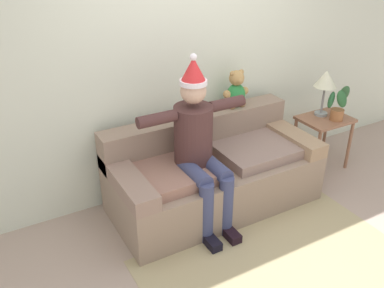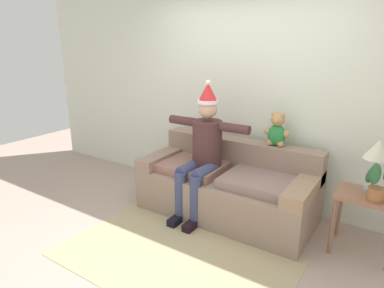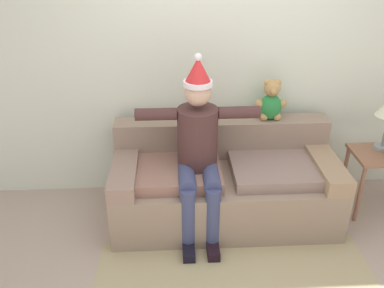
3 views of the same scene
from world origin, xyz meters
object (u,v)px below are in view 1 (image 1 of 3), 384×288
(teddy_bear, at_px, (236,91))
(person_seated, at_px, (199,143))
(potted_plant, at_px, (338,105))
(couch, at_px, (212,173))
(table_lamp, at_px, (326,81))
(side_table, at_px, (324,127))

(teddy_bear, bearing_deg, person_seated, -146.90)
(person_seated, xyz_separation_m, potted_plant, (1.74, 0.07, -0.02))
(person_seated, relative_size, potted_plant, 4.06)
(couch, distance_m, potted_plant, 1.56)
(couch, xyz_separation_m, teddy_bear, (0.44, 0.29, 0.66))
(person_seated, bearing_deg, couch, 33.05)
(person_seated, xyz_separation_m, table_lamp, (1.70, 0.25, 0.20))
(couch, distance_m, teddy_bear, 0.85)
(couch, height_order, side_table, couch)
(couch, xyz_separation_m, table_lamp, (1.45, 0.09, 0.66))
(table_lamp, xyz_separation_m, potted_plant, (0.05, -0.17, -0.22))
(couch, relative_size, side_table, 3.29)
(teddy_bear, bearing_deg, couch, -146.87)
(person_seated, height_order, side_table, person_seated)
(teddy_bear, relative_size, table_lamp, 0.75)
(couch, relative_size, potted_plant, 5.16)
(potted_plant, bearing_deg, table_lamp, 104.59)
(person_seated, relative_size, side_table, 2.59)
(table_lamp, bearing_deg, couch, -176.62)
(person_seated, height_order, table_lamp, person_seated)
(person_seated, distance_m, teddy_bear, 0.85)
(side_table, height_order, potted_plant, potted_plant)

